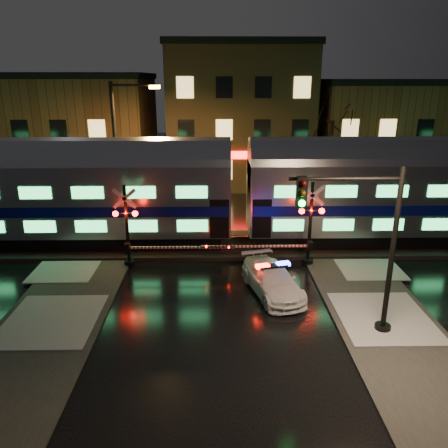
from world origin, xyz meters
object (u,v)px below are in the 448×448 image
at_px(police_car, 272,280).
at_px(traffic_light, 365,250).
at_px(crossing_signal_right, 303,232).
at_px(streetlight, 121,146).
at_px(crossing_signal_left, 134,234).

distance_m(police_car, traffic_light, 5.07).
distance_m(police_car, crossing_signal_right, 3.66).
distance_m(traffic_light, streetlight, 17.09).
distance_m(crossing_signal_left, streetlight, 7.71).
bearing_deg(crossing_signal_right, streetlight, 146.62).
bearing_deg(crossing_signal_right, traffic_light, -81.62).
relative_size(police_car, crossing_signal_left, 0.78).
bearing_deg(police_car, crossing_signal_left, 141.01).
distance_m(crossing_signal_right, streetlight, 12.61).
relative_size(crossing_signal_right, traffic_light, 0.97).
height_order(police_car, crossing_signal_right, crossing_signal_right).
distance_m(crossing_signal_right, crossing_signal_left, 8.35).
bearing_deg(streetlight, crossing_signal_left, -74.95).
bearing_deg(traffic_light, crossing_signal_left, 135.52).
bearing_deg(traffic_light, police_car, 119.51).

